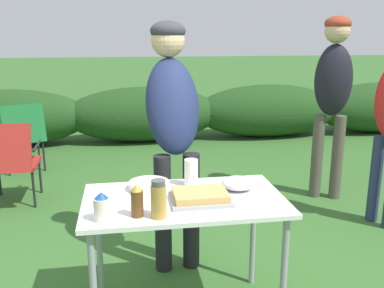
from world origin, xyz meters
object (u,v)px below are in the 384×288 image
at_px(food_tray, 200,197).
at_px(spice_jar, 159,199).
at_px(mixing_bowl, 238,183).
at_px(camp_chair_near_hedge, 23,133).
at_px(mayo_bottle, 102,207).
at_px(camp_chair_green_behind_table, 10,159).
at_px(plate_stack, 149,185).
at_px(beer_bottle, 137,201).
at_px(standing_person_with_beanie, 333,86).
at_px(standing_person_in_red_jacket, 173,116).
at_px(paper_cup_stack, 191,173).
at_px(folding_table, 184,211).

xyz_separation_m(food_tray, spice_jar, (-0.24, -0.17, 0.07)).
xyz_separation_m(mixing_bowl, camp_chair_near_hedge, (-1.82, 2.94, -0.31)).
xyz_separation_m(mayo_bottle, spice_jar, (0.27, -0.01, 0.03)).
bearing_deg(camp_chair_green_behind_table, plate_stack, -56.88).
xyz_separation_m(beer_bottle, standing_person_with_beanie, (1.95, 1.86, 0.31)).
bearing_deg(beer_bottle, mixing_bowl, 26.34).
height_order(standing_person_in_red_jacket, camp_chair_green_behind_table, standing_person_in_red_jacket).
bearing_deg(camp_chair_near_hedge, mayo_bottle, -90.47).
bearing_deg(food_tray, camp_chair_near_hedge, 116.99).
distance_m(plate_stack, standing_person_in_red_jacket, 0.62).
height_order(paper_cup_stack, standing_person_with_beanie, standing_person_with_beanie).
height_order(beer_bottle, mayo_bottle, beer_bottle).
bearing_deg(plate_stack, standing_person_in_red_jacket, 68.10).
height_order(food_tray, plate_stack, food_tray).
xyz_separation_m(mixing_bowl, mayo_bottle, (-0.76, -0.31, 0.03)).
height_order(food_tray, beer_bottle, beer_bottle).
relative_size(standing_person_in_red_jacket, camp_chair_green_behind_table, 2.05).
relative_size(folding_table, paper_cup_stack, 6.86).
relative_size(plate_stack, spice_jar, 1.22).
bearing_deg(paper_cup_stack, camp_chair_near_hedge, 118.87).
bearing_deg(food_tray, beer_bottle, -157.39).
height_order(food_tray, standing_person_in_red_jacket, standing_person_in_red_jacket).
bearing_deg(spice_jar, standing_person_with_beanie, 45.68).
height_order(paper_cup_stack, beer_bottle, beer_bottle).
height_order(folding_table, camp_chair_near_hedge, camp_chair_near_hedge).
distance_m(spice_jar, standing_person_in_red_jacket, 0.95).
height_order(mayo_bottle, spice_jar, spice_jar).
bearing_deg(camp_chair_green_behind_table, standing_person_in_red_jacket, -43.16).
xyz_separation_m(folding_table, mixing_bowl, (0.33, 0.09, 0.11)).
bearing_deg(camp_chair_green_behind_table, camp_chair_near_hedge, 94.63).
bearing_deg(beer_bottle, paper_cup_stack, 49.87).
distance_m(paper_cup_stack, beer_bottle, 0.52).
distance_m(food_tray, mixing_bowl, 0.29).
xyz_separation_m(folding_table, standing_person_in_red_jacket, (0.02, 0.67, 0.41)).
distance_m(mayo_bottle, standing_person_with_beanie, 2.85).
bearing_deg(spice_jar, beer_bottle, 163.04).
xyz_separation_m(standing_person_with_beanie, camp_chair_near_hedge, (-3.18, 1.38, -0.66)).
relative_size(folding_table, mayo_bottle, 7.61).
xyz_separation_m(food_tray, mayo_bottle, (-0.51, -0.16, 0.04)).
relative_size(mayo_bottle, standing_person_in_red_jacket, 0.08).
relative_size(paper_cup_stack, camp_chair_green_behind_table, 0.19).
distance_m(beer_bottle, mayo_bottle, 0.17).
bearing_deg(mixing_bowl, plate_stack, 171.20).
bearing_deg(camp_chair_near_hedge, plate_stack, -83.91).
height_order(beer_bottle, camp_chair_near_hedge, beer_bottle).
relative_size(folding_table, camp_chair_green_behind_table, 1.32).
distance_m(plate_stack, beer_bottle, 0.38).
distance_m(standing_person_in_red_jacket, camp_chair_near_hedge, 2.88).
bearing_deg(standing_person_in_red_jacket, camp_chair_green_behind_table, 133.40).
distance_m(food_tray, plate_stack, 0.35).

